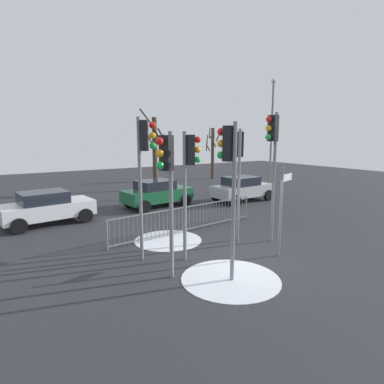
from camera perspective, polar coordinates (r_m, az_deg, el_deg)
The scene contains 17 objects.
ground_plane at distance 10.47m, azimuth 9.24°, elevation -11.71°, with size 60.00×60.00×0.00m, color #2D2D33.
traffic_light_mid_right at distance 11.67m, azimuth 8.32°, elevation 5.81°, with size 0.40×0.53×4.12m.
traffic_light_rear_right at distance 9.67m, azimuth -8.60°, elevation 6.27°, with size 0.51×0.42×4.42m.
traffic_light_rear_left at distance 9.60m, azimuth -0.49°, elevation 4.51°, with size 0.56×0.36×4.00m.
traffic_light_foreground_right at distance 8.20m, azimuth -4.52°, elevation 3.44°, with size 0.54×0.38×3.98m.
traffic_light_mid_left at distance 11.59m, azimuth 14.30°, elevation 7.58°, with size 0.57×0.34×4.67m.
traffic_light_foreground_left at distance 8.24m, azimuth 6.74°, elevation 4.65°, with size 0.38×0.54×4.21m.
direction_sign_post at distance 10.54m, azimuth 15.83°, elevation -2.57°, with size 0.75×0.31×2.89m.
pedestrian_guard_railing at distance 12.89m, azimuth -0.74°, elevation -4.82°, with size 6.95×0.80×1.07m.
car_white_mid at distance 15.41m, azimuth -24.68°, elevation -2.47°, with size 3.99×2.35×1.47m.
car_silver_far at distance 19.29m, azimuth 9.01°, elevation 0.67°, with size 3.90×2.13×1.47m.
car_green_near at distance 17.65m, azimuth -6.34°, elevation -0.13°, with size 3.99×2.34×1.47m.
street_lamp at distance 22.91m, azimuth 14.17°, elevation 11.68°, with size 0.36×0.36×7.72m.
bare_tree_left at distance 29.09m, azimuth 3.71°, elevation 7.25°, with size 1.58×1.57×4.58m.
bare_tree_centre at distance 23.12m, azimuth -6.72°, elevation 7.37°, with size 1.73×1.50×5.79m.
snow_patch_kerb at distance 12.05m, azimuth -4.33°, elevation -8.62°, with size 2.51×2.51×0.01m, color white.
snow_patch_island at distance 9.03m, azimuth 6.95°, elevation -15.25°, with size 2.71×2.71×0.01m, color white.
Camera 1 is at (-6.49, -7.26, 3.85)m, focal length 29.65 mm.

